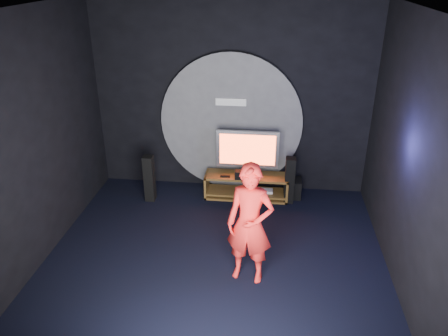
% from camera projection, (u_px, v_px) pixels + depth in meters
% --- Properties ---
extents(floor, '(5.00, 5.00, 0.00)m').
position_uv_depth(floor, '(214.00, 263.00, 6.37)').
color(floor, black).
rests_on(floor, ground).
extents(back_wall, '(5.00, 0.04, 3.50)m').
position_uv_depth(back_wall, '(232.00, 99.00, 7.87)').
color(back_wall, black).
rests_on(back_wall, ground).
extents(front_wall, '(5.00, 0.04, 3.50)m').
position_uv_depth(front_wall, '(169.00, 281.00, 3.38)').
color(front_wall, black).
rests_on(front_wall, ground).
extents(left_wall, '(0.04, 5.00, 3.50)m').
position_uv_depth(left_wall, '(29.00, 145.00, 5.88)').
color(left_wall, black).
rests_on(left_wall, ground).
extents(right_wall, '(0.04, 5.00, 3.50)m').
position_uv_depth(right_wall, '(414.00, 163.00, 5.37)').
color(right_wall, black).
rests_on(right_wall, ground).
extents(ceiling, '(5.00, 5.00, 0.01)m').
position_uv_depth(ceiling, '(211.00, 10.00, 4.87)').
color(ceiling, black).
rests_on(ceiling, back_wall).
extents(wall_disc_panel, '(2.60, 0.11, 2.60)m').
position_uv_depth(wall_disc_panel, '(231.00, 123.00, 8.01)').
color(wall_disc_panel, '#515156').
rests_on(wall_disc_panel, ground).
extents(media_console, '(1.53, 0.45, 0.45)m').
position_uv_depth(media_console, '(247.00, 187.00, 8.10)').
color(media_console, brown).
rests_on(media_console, ground).
extents(tv, '(1.12, 0.22, 0.83)m').
position_uv_depth(tv, '(247.00, 151.00, 7.85)').
color(tv, '#ACACB3').
rests_on(tv, media_console).
extents(center_speaker, '(0.40, 0.15, 0.15)m').
position_uv_depth(center_speaker, '(246.00, 175.00, 7.82)').
color(center_speaker, black).
rests_on(center_speaker, media_console).
extents(remote, '(0.18, 0.05, 0.02)m').
position_uv_depth(remote, '(225.00, 176.00, 7.91)').
color(remote, black).
rests_on(remote, media_console).
extents(tower_speaker_left, '(0.17, 0.19, 0.87)m').
position_uv_depth(tower_speaker_left, '(149.00, 178.00, 7.90)').
color(tower_speaker_left, black).
rests_on(tower_speaker_left, ground).
extents(tower_speaker_right, '(0.17, 0.19, 0.87)m').
position_uv_depth(tower_speaker_right, '(290.00, 180.00, 7.84)').
color(tower_speaker_right, black).
rests_on(tower_speaker_right, ground).
extents(subwoofer, '(0.32, 0.32, 0.35)m').
position_uv_depth(subwoofer, '(292.00, 188.00, 8.11)').
color(subwoofer, black).
rests_on(subwoofer, ground).
extents(player, '(0.69, 0.51, 1.72)m').
position_uv_depth(player, '(250.00, 224.00, 5.75)').
color(player, red).
rests_on(player, ground).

